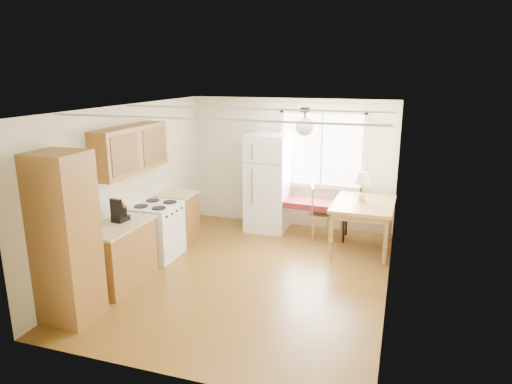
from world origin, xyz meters
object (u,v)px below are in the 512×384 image
at_px(chair, 316,209).
at_px(bench, 313,205).
at_px(refrigerator, 268,182).
at_px(dining_table, 363,208).

bearing_deg(chair, bench, 112.74).
distance_m(refrigerator, dining_table, 1.93).
xyz_separation_m(refrigerator, bench, (0.91, -0.12, -0.33)).
relative_size(refrigerator, chair, 1.92).
relative_size(bench, chair, 1.52).
xyz_separation_m(refrigerator, chair, (1.00, -0.24, -0.37)).
bearing_deg(chair, refrigerator, 153.26).
bearing_deg(refrigerator, dining_table, -15.32).
xyz_separation_m(bench, dining_table, (0.94, -0.40, 0.14)).
bearing_deg(refrigerator, bench, -7.15).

